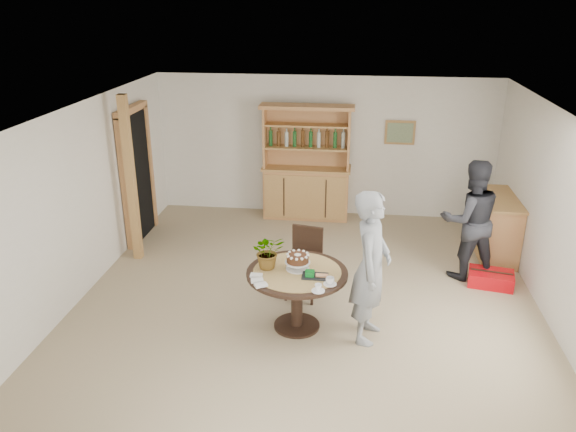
% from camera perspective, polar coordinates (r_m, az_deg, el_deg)
% --- Properties ---
extents(ground, '(7.00, 7.00, 0.00)m').
position_cam_1_polar(ground, '(7.35, 1.80, -9.38)').
color(ground, tan).
rests_on(ground, ground).
extents(room_shell, '(6.04, 7.04, 2.52)m').
position_cam_1_polar(room_shell, '(6.63, 2.00, 3.65)').
color(room_shell, white).
rests_on(room_shell, ground).
extents(doorway, '(0.13, 1.10, 2.18)m').
position_cam_1_polar(doorway, '(9.37, -15.12, 4.24)').
color(doorway, black).
rests_on(doorway, ground).
extents(pine_post, '(0.12, 0.12, 2.50)m').
position_cam_1_polar(pine_post, '(8.54, -15.68, 3.52)').
color(pine_post, '#B4834B').
rests_on(pine_post, ground).
extents(hutch, '(1.62, 0.54, 2.04)m').
position_cam_1_polar(hutch, '(10.05, 1.88, 3.65)').
color(hutch, tan).
rests_on(hutch, ground).
extents(sideboard, '(0.54, 1.26, 0.94)m').
position_cam_1_polar(sideboard, '(9.18, 20.35, -0.95)').
color(sideboard, tan).
rests_on(sideboard, ground).
extents(dining_table, '(1.20, 1.20, 0.76)m').
position_cam_1_polar(dining_table, '(6.69, 0.93, -6.78)').
color(dining_table, black).
rests_on(dining_table, ground).
extents(dining_chair, '(0.50, 0.50, 0.95)m').
position_cam_1_polar(dining_chair, '(7.45, 1.74, -4.25)').
color(dining_chair, black).
rests_on(dining_chair, ground).
extents(birthday_cake, '(0.30, 0.30, 0.20)m').
position_cam_1_polar(birthday_cake, '(6.61, 0.99, -4.45)').
color(birthday_cake, white).
rests_on(birthday_cake, dining_table).
extents(flower_vase, '(0.47, 0.44, 0.42)m').
position_cam_1_polar(flower_vase, '(6.61, -2.03, -3.61)').
color(flower_vase, '#3F7233').
rests_on(flower_vase, dining_table).
extents(gift_tray, '(0.30, 0.20, 0.08)m').
position_cam_1_polar(gift_tray, '(6.48, 2.71, -5.99)').
color(gift_tray, black).
rests_on(gift_tray, dining_table).
extents(coffee_cup_a, '(0.15, 0.15, 0.09)m').
position_cam_1_polar(coffee_cup_a, '(6.32, 4.29, -6.62)').
color(coffee_cup_a, white).
rests_on(coffee_cup_a, dining_table).
extents(coffee_cup_b, '(0.15, 0.15, 0.08)m').
position_cam_1_polar(coffee_cup_b, '(6.18, 3.08, -7.35)').
color(coffee_cup_b, white).
rests_on(coffee_cup_b, dining_table).
extents(napkins, '(0.24, 0.33, 0.03)m').
position_cam_1_polar(napkins, '(6.39, -3.05, -6.54)').
color(napkins, white).
rests_on(napkins, dining_table).
extents(teen_boy, '(0.56, 0.74, 1.82)m').
position_cam_1_polar(teen_boy, '(6.43, 8.42, -5.18)').
color(teen_boy, gray).
rests_on(teen_boy, ground).
extents(adult_person, '(0.95, 0.81, 1.73)m').
position_cam_1_polar(adult_person, '(8.19, 18.01, -0.38)').
color(adult_person, black).
rests_on(adult_person, ground).
extents(red_suitcase, '(0.67, 0.51, 0.21)m').
position_cam_1_polar(red_suitcase, '(8.35, 19.90, -5.98)').
color(red_suitcase, red).
rests_on(red_suitcase, ground).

